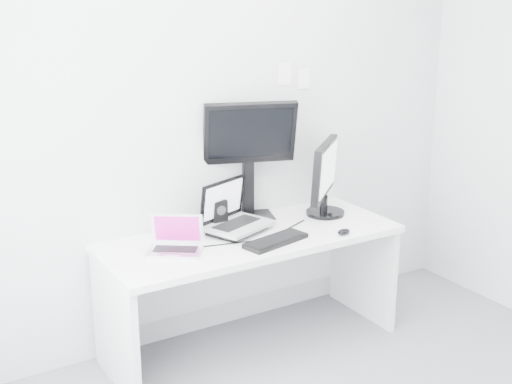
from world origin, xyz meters
The scene contains 11 objects.
back_wall centered at (0.00, 1.60, 1.35)m, with size 3.60×3.60×0.00m, color silver.
desk centered at (0.00, 1.25, 0.36)m, with size 1.80×0.70×0.73m, color white.
macbook centered at (-0.51, 1.22, 0.84)m, with size 0.29×0.22×0.22m, color #B2B2B6.
speaker centered at (-0.11, 1.46, 0.82)m, with size 0.09×0.09×0.18m, color black.
dell_laptop centered at (-0.04, 1.33, 0.89)m, with size 0.38×0.30×0.32m, color #ADAFB4.
rear_monitor centered at (0.14, 1.52, 1.12)m, with size 0.57×0.21×0.78m, color black.
samsung_monitor centered at (0.61, 1.34, 0.98)m, with size 0.54×0.25×0.50m, color black.
keyboard centered at (0.05, 1.07, 0.74)m, with size 0.40×0.14×0.03m, color black.
mouse centered at (0.48, 0.98, 0.75)m, with size 0.10×0.06×0.03m, color black.
wall_note_0 centered at (0.45, 1.59, 1.62)m, with size 0.10×0.00×0.14m, color white.
wall_note_1 centered at (0.60, 1.59, 1.58)m, with size 0.09×0.00×0.13m, color white.
Camera 1 is at (-1.94, -2.03, 2.13)m, focal length 47.88 mm.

